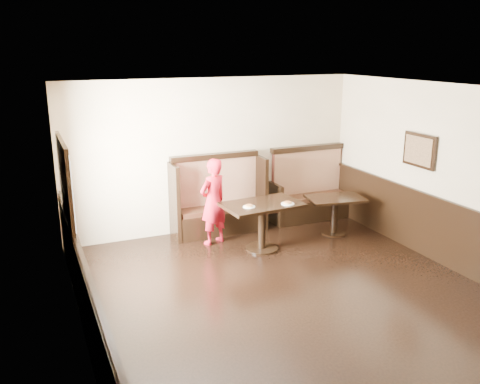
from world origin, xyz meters
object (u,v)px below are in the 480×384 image
booth_main (218,204)px  child (213,202)px  booth_neighbor (309,195)px  table_main (262,214)px  table_neighbor (335,207)px

booth_main → child: child is taller
booth_neighbor → child: child is taller
booth_neighbor → table_main: 1.96m
table_neighbor → table_main: bearing=-163.2°
table_main → table_neighbor: 1.56m
table_main → child: 0.89m
booth_main → child: size_ratio=1.16×
booth_neighbor → child: size_ratio=1.09×
booth_neighbor → table_neighbor: 0.97m
table_main → table_neighbor: table_main is taller
booth_main → table_neighbor: bearing=-26.9°
table_neighbor → booth_neighbor: bearing=98.3°
booth_main → table_neighbor: 2.14m
booth_neighbor → table_main: (-1.59, -1.13, 0.15)m
table_main → booth_neighbor: bearing=31.2°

